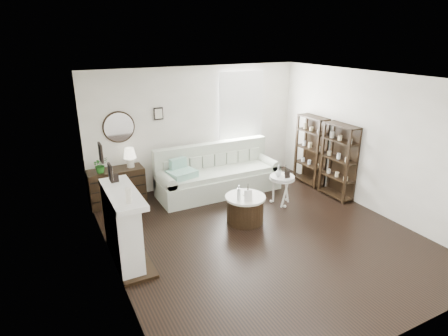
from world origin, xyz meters
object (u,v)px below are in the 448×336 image
sofa (217,177)px  drum_table (245,209)px  pedestal_table (282,178)px  dresser (117,186)px

sofa → drum_table: sofa is taller
pedestal_table → dresser: bearing=151.9°
sofa → pedestal_table: size_ratio=4.37×
sofa → pedestal_table: (0.87, -1.22, 0.22)m
dresser → pedestal_table: 3.41m
drum_table → sofa: bearing=83.2°
drum_table → pedestal_table: pedestal_table is taller
dresser → drum_table: dresser is taller
pedestal_table → drum_table: bearing=-162.8°
drum_table → dresser: bearing=135.2°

